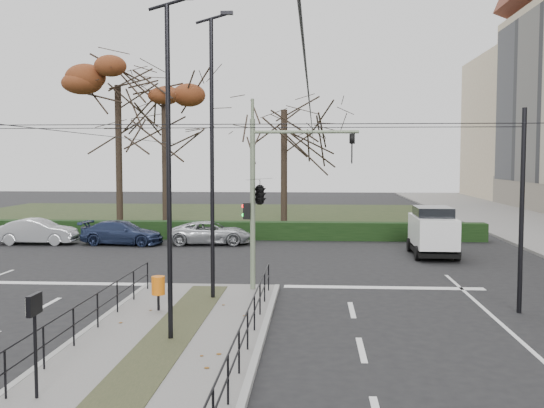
# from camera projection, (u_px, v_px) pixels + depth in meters

# --- Properties ---
(ground) EXTENTS (140.00, 140.00, 0.00)m
(ground) POSITION_uv_depth(u_px,v_px,m) (183.00, 325.00, 17.38)
(ground) COLOR black
(ground) RESTS_ON ground
(median_island) EXTENTS (4.40, 15.00, 0.14)m
(median_island) POSITION_uv_depth(u_px,v_px,m) (161.00, 349.00, 14.88)
(median_island) COLOR slate
(median_island) RESTS_ON ground
(park) EXTENTS (38.00, 26.00, 0.10)m
(park) POSITION_uv_depth(u_px,v_px,m) (192.00, 216.00, 49.62)
(park) COLOR #222E17
(park) RESTS_ON ground
(hedge) EXTENTS (38.00, 1.00, 1.00)m
(hedge) POSITION_uv_depth(u_px,v_px,m) (147.00, 230.00, 36.26)
(hedge) COLOR black
(hedge) RESTS_ON ground
(median_railing) EXTENTS (4.14, 13.24, 0.92)m
(median_railing) POSITION_uv_depth(u_px,v_px,m) (160.00, 312.00, 14.72)
(median_railing) COLOR black
(median_railing) RESTS_ON median_island
(catenary) EXTENTS (20.00, 34.00, 6.00)m
(catenary) POSITION_uv_depth(u_px,v_px,m) (193.00, 196.00, 18.75)
(catenary) COLOR black
(catenary) RESTS_ON ground
(traffic_light) EXTENTS (3.88, 2.22, 5.71)m
(traffic_light) POSITION_uv_depth(u_px,v_px,m) (263.00, 191.00, 21.22)
(traffic_light) COLOR #67765A
(traffic_light) RESTS_ON median_island
(litter_bin) EXTENTS (0.39, 0.39, 0.99)m
(litter_bin) POSITION_uv_depth(u_px,v_px,m) (158.00, 286.00, 18.38)
(litter_bin) COLOR black
(litter_bin) RESTS_ON median_island
(info_panel) EXTENTS (0.11, 0.50, 1.93)m
(info_panel) POSITION_uv_depth(u_px,v_px,m) (34.00, 317.00, 11.56)
(info_panel) COLOR black
(info_panel) RESTS_ON median_island
(streetlamp_median_near) EXTENTS (0.69, 0.14, 8.21)m
(streetlamp_median_near) POSITION_uv_depth(u_px,v_px,m) (170.00, 167.00, 15.21)
(streetlamp_median_near) COLOR black
(streetlamp_median_near) RESTS_ON median_island
(streetlamp_median_far) EXTENTS (0.74, 0.15, 8.90)m
(streetlamp_median_far) POSITION_uv_depth(u_px,v_px,m) (213.00, 154.00, 19.77)
(streetlamp_median_far) COLOR black
(streetlamp_median_far) RESTS_ON median_island
(parked_car_second) EXTENTS (4.14, 1.52, 1.35)m
(parked_car_second) POSITION_uv_depth(u_px,v_px,m) (38.00, 232.00, 33.75)
(parked_car_second) COLOR #ABAEB3
(parked_car_second) RESTS_ON ground
(parked_car_third) EXTENTS (4.47, 2.11, 1.26)m
(parked_car_third) POSITION_uv_depth(u_px,v_px,m) (122.00, 233.00, 33.59)
(parked_car_third) COLOR #1F2A49
(parked_car_third) RESTS_ON ground
(parked_car_fourth) EXTENTS (4.52, 2.34, 1.22)m
(parked_car_fourth) POSITION_uv_depth(u_px,v_px,m) (211.00, 233.00, 33.75)
(parked_car_fourth) COLOR #ABAEB3
(parked_car_fourth) RESTS_ON ground
(white_van) EXTENTS (2.05, 4.29, 2.31)m
(white_van) POSITION_uv_depth(u_px,v_px,m) (433.00, 230.00, 29.58)
(white_van) COLOR white
(white_van) RESTS_ON ground
(rust_tree) EXTENTS (9.02, 9.02, 12.29)m
(rust_tree) POSITION_uv_depth(u_px,v_px,m) (118.00, 85.00, 42.43)
(rust_tree) COLOR black
(rust_tree) RESTS_ON park
(bare_tree_center) EXTENTS (8.16, 8.16, 10.32)m
(bare_tree_center) POSITION_uv_depth(u_px,v_px,m) (284.00, 118.00, 43.17)
(bare_tree_center) COLOR black
(bare_tree_center) RESTS_ON park
(bare_tree_near) EXTENTS (8.00, 8.00, 11.68)m
(bare_tree_near) POSITION_uv_depth(u_px,v_px,m) (165.00, 102.00, 41.83)
(bare_tree_near) COLOR black
(bare_tree_near) RESTS_ON park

